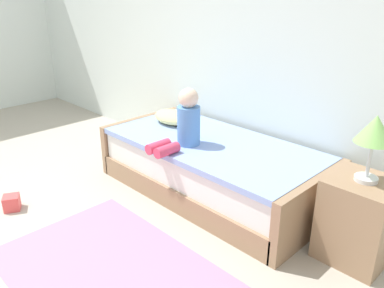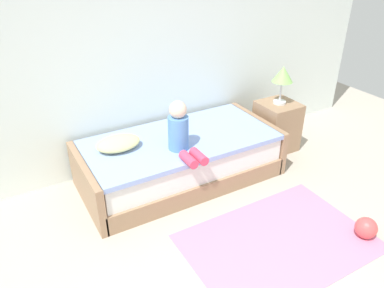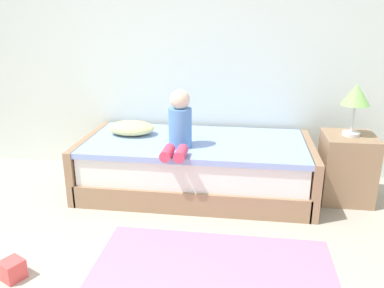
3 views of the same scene
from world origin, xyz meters
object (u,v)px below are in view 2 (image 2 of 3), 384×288
object	(u,v)px
pillow	(118,143)
toy_ball	(366,228)
child_figure	(181,132)
table_lamp	(283,76)
bed	(180,159)
nightstand	(277,126)

from	to	relation	value
pillow	toy_ball	size ratio (longest dim) A/B	2.29
child_figure	pillow	size ratio (longest dim) A/B	1.16
table_lamp	pillow	xyz separation A→B (m)	(-1.98, 0.08, -0.37)
bed	pillow	xyz separation A→B (m)	(-0.63, 0.10, 0.32)
table_lamp	child_figure	xyz separation A→B (m)	(-1.46, -0.25, -0.23)
child_figure	toy_ball	xyz separation A→B (m)	(1.09, -1.39, -0.61)
bed	table_lamp	xyz separation A→B (m)	(1.35, 0.02, 0.69)
pillow	toy_ball	world-z (taller)	pillow
child_figure	toy_ball	size ratio (longest dim) A/B	2.66
nightstand	child_figure	world-z (taller)	child_figure
bed	child_figure	size ratio (longest dim) A/B	4.14
bed	nightstand	size ratio (longest dim) A/B	3.52
table_lamp	pillow	distance (m)	2.02
bed	toy_ball	xyz separation A→B (m)	(0.98, -1.62, -0.15)
nightstand	toy_ball	size ratio (longest dim) A/B	3.13
table_lamp	pillow	size ratio (longest dim) A/B	1.02
pillow	toy_ball	distance (m)	2.40
nightstand	table_lamp	bearing A→B (deg)	0.00
table_lamp	bed	bearing A→B (deg)	-179.07
child_figure	bed	bearing A→B (deg)	63.76
bed	nightstand	distance (m)	1.35
pillow	nightstand	bearing A→B (deg)	-2.26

